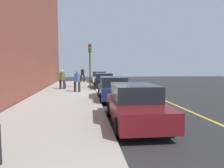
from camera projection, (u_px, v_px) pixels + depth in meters
ground_plane at (111, 96)px, 15.37m from camera, size 56.00×56.00×0.00m
sidewalk at (65, 96)px, 14.95m from camera, size 28.00×4.60×0.15m
lane_stripe_centre at (153, 95)px, 15.77m from camera, size 28.00×0.14×0.01m
snow_bank_curb at (100, 92)px, 17.08m from camera, size 4.16×0.56×0.22m
parked_car_silver at (99, 77)px, 26.95m from camera, size 4.54×1.93×1.51m
parked_car_black at (104, 81)px, 20.52m from camera, size 4.78×2.04×1.51m
parked_car_navy at (113, 88)px, 13.64m from camera, size 4.45×1.97×1.51m
parked_car_maroon at (135, 105)px, 7.91m from camera, size 4.46×1.98×1.51m
pedestrian_olive_coat at (62, 79)px, 18.89m from camera, size 0.55×0.53×1.73m
pedestrian_black_coat at (83, 74)px, 27.17m from camera, size 0.55×0.60×1.84m
pedestrian_blue_coat at (77, 81)px, 16.76m from camera, size 0.53×0.52×1.67m
traffic_light_pole at (90, 58)px, 19.29m from camera, size 0.35×0.26×4.06m
rolling_suitcase at (65, 86)px, 19.45m from camera, size 0.34×0.22×0.84m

